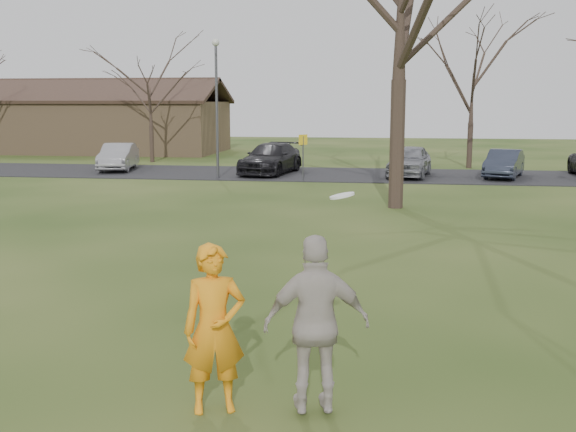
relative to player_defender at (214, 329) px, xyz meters
The scene contains 12 objects.
ground 1.13m from the player_defender, 73.77° to the left, with size 120.00×120.00×0.00m, color #1E380F.
parking_strip 25.58m from the player_defender, 89.64° to the left, with size 62.00×6.50×0.04m, color black.
player_defender is the anchor object (origin of this frame).
car_1 28.43m from the player_defender, 114.48° to the left, with size 1.44×4.13×1.36m, color gray.
car_3 25.68m from the player_defender, 98.46° to the left, with size 2.04×5.02×1.46m, color black.
car_4 25.19m from the player_defender, 83.45° to the left, with size 1.74×4.32×1.47m, color gray.
car_5 26.18m from the player_defender, 74.10° to the left, with size 1.36×3.89×1.28m, color #292E3D.
catching_play 1.16m from the player_defender, ahead, with size 1.25×0.74×2.46m.
building 43.37m from the player_defender, 117.23° to the left, with size 20.60×8.50×5.14m.
lamp_post 23.97m from the player_defender, 104.21° to the left, with size 0.34×0.34×6.27m.
sign_yellow 22.64m from the player_defender, 94.66° to the left, with size 0.35×0.35×2.08m.
small_tree_row 31.09m from the player_defender, 81.55° to the left, with size 55.00×5.90×8.50m.
Camera 1 is at (1.73, -7.64, 3.49)m, focal length 42.24 mm.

